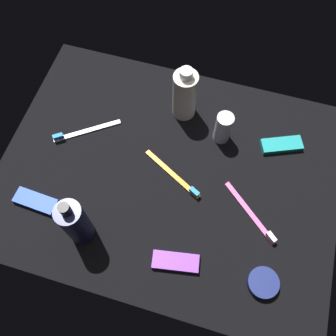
{
  "coord_description": "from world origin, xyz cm",
  "views": [
    {
      "loc": [
        -10.53,
        35.97,
        83.15
      ],
      "look_at": [
        0.0,
        0.0,
        3.0
      ],
      "focal_mm": 38.99,
      "sensor_mm": 36.0,
      "label": 1
    }
  ],
  "objects_px": {
    "snack_bar_blue": "(36,201)",
    "cream_tin_left": "(263,283)",
    "toothbrush_pink": "(253,216)",
    "snack_bar_purple": "(176,262)",
    "lotion_bottle": "(76,223)",
    "snack_bar_teal": "(282,145)",
    "toothbrush_white": "(83,131)",
    "toothbrush_orange": "(175,176)",
    "deodorant_stick": "(223,128)",
    "bodywash_bottle": "(185,95)"
  },
  "relations": [
    {
      "from": "bodywash_bottle",
      "to": "cream_tin_left",
      "type": "xyz_separation_m",
      "value": [
        -0.28,
        0.39,
        -0.07
      ]
    },
    {
      "from": "toothbrush_orange",
      "to": "snack_bar_blue",
      "type": "distance_m",
      "value": 0.34
    },
    {
      "from": "snack_bar_teal",
      "to": "cream_tin_left",
      "type": "bearing_deg",
      "value": 69.32
    },
    {
      "from": "snack_bar_blue",
      "to": "toothbrush_orange",
      "type": "bearing_deg",
      "value": -149.06
    },
    {
      "from": "deodorant_stick",
      "to": "toothbrush_orange",
      "type": "bearing_deg",
      "value": 59.93
    },
    {
      "from": "snack_bar_blue",
      "to": "bodywash_bottle",
      "type": "bearing_deg",
      "value": -124.13
    },
    {
      "from": "snack_bar_blue",
      "to": "deodorant_stick",
      "type": "bearing_deg",
      "value": -138.55
    },
    {
      "from": "snack_bar_blue",
      "to": "snack_bar_teal",
      "type": "distance_m",
      "value": 0.63
    },
    {
      "from": "deodorant_stick",
      "to": "snack_bar_teal",
      "type": "height_order",
      "value": "deodorant_stick"
    },
    {
      "from": "cream_tin_left",
      "to": "toothbrush_white",
      "type": "bearing_deg",
      "value": -25.45
    },
    {
      "from": "toothbrush_white",
      "to": "snack_bar_purple",
      "type": "height_order",
      "value": "toothbrush_white"
    },
    {
      "from": "bodywash_bottle",
      "to": "deodorant_stick",
      "type": "xyz_separation_m",
      "value": [
        -0.11,
        0.05,
        -0.03
      ]
    },
    {
      "from": "toothbrush_orange",
      "to": "toothbrush_pink",
      "type": "bearing_deg",
      "value": 167.21
    },
    {
      "from": "lotion_bottle",
      "to": "bodywash_bottle",
      "type": "xyz_separation_m",
      "value": [
        -0.14,
        -0.39,
        -0.0
      ]
    },
    {
      "from": "lotion_bottle",
      "to": "bodywash_bottle",
      "type": "height_order",
      "value": "lotion_bottle"
    },
    {
      "from": "lotion_bottle",
      "to": "toothbrush_orange",
      "type": "distance_m",
      "value": 0.27
    },
    {
      "from": "snack_bar_purple",
      "to": "cream_tin_left",
      "type": "relative_size",
      "value": 1.53
    },
    {
      "from": "toothbrush_orange",
      "to": "cream_tin_left",
      "type": "distance_m",
      "value": 0.32
    },
    {
      "from": "snack_bar_purple",
      "to": "cream_tin_left",
      "type": "height_order",
      "value": "cream_tin_left"
    },
    {
      "from": "lotion_bottle",
      "to": "snack_bar_blue",
      "type": "height_order",
      "value": "lotion_bottle"
    },
    {
      "from": "snack_bar_teal",
      "to": "snack_bar_purple",
      "type": "xyz_separation_m",
      "value": [
        0.18,
        0.36,
        0.0
      ]
    },
    {
      "from": "bodywash_bottle",
      "to": "snack_bar_teal",
      "type": "height_order",
      "value": "bodywash_bottle"
    },
    {
      "from": "toothbrush_pink",
      "to": "snack_bar_purple",
      "type": "bearing_deg",
      "value": 46.68
    },
    {
      "from": "bodywash_bottle",
      "to": "toothbrush_white",
      "type": "xyz_separation_m",
      "value": [
        0.24,
        0.14,
        -0.07
      ]
    },
    {
      "from": "snack_bar_teal",
      "to": "toothbrush_white",
      "type": "bearing_deg",
      "value": -11.12
    },
    {
      "from": "toothbrush_white",
      "to": "toothbrush_orange",
      "type": "height_order",
      "value": "same"
    },
    {
      "from": "toothbrush_orange",
      "to": "snack_bar_blue",
      "type": "bearing_deg",
      "value": 27.45
    },
    {
      "from": "bodywash_bottle",
      "to": "snack_bar_blue",
      "type": "height_order",
      "value": "bodywash_bottle"
    },
    {
      "from": "toothbrush_orange",
      "to": "snack_bar_purple",
      "type": "distance_m",
      "value": 0.21
    },
    {
      "from": "deodorant_stick",
      "to": "snack_bar_purple",
      "type": "distance_m",
      "value": 0.35
    },
    {
      "from": "toothbrush_orange",
      "to": "cream_tin_left",
      "type": "relative_size",
      "value": 2.42
    },
    {
      "from": "snack_bar_blue",
      "to": "cream_tin_left",
      "type": "distance_m",
      "value": 0.56
    },
    {
      "from": "toothbrush_white",
      "to": "snack_bar_teal",
      "type": "relative_size",
      "value": 1.48
    },
    {
      "from": "lotion_bottle",
      "to": "snack_bar_purple",
      "type": "height_order",
      "value": "lotion_bottle"
    },
    {
      "from": "snack_bar_teal",
      "to": "snack_bar_purple",
      "type": "distance_m",
      "value": 0.4
    },
    {
      "from": "snack_bar_teal",
      "to": "toothbrush_pink",
      "type": "bearing_deg",
      "value": 57.45
    },
    {
      "from": "toothbrush_white",
      "to": "toothbrush_pink",
      "type": "bearing_deg",
      "value": 167.77
    },
    {
      "from": "snack_bar_purple",
      "to": "cream_tin_left",
      "type": "bearing_deg",
      "value": 172.88
    },
    {
      "from": "toothbrush_white",
      "to": "snack_bar_blue",
      "type": "height_order",
      "value": "toothbrush_white"
    },
    {
      "from": "toothbrush_orange",
      "to": "cream_tin_left",
      "type": "bearing_deg",
      "value": 142.77
    },
    {
      "from": "toothbrush_orange",
      "to": "snack_bar_purple",
      "type": "bearing_deg",
      "value": 105.98
    },
    {
      "from": "toothbrush_pink",
      "to": "snack_bar_blue",
      "type": "relative_size",
      "value": 1.39
    },
    {
      "from": "snack_bar_blue",
      "to": "cream_tin_left",
      "type": "height_order",
      "value": "cream_tin_left"
    },
    {
      "from": "toothbrush_orange",
      "to": "snack_bar_teal",
      "type": "distance_m",
      "value": 0.29
    },
    {
      "from": "toothbrush_pink",
      "to": "toothbrush_orange",
      "type": "distance_m",
      "value": 0.21
    },
    {
      "from": "toothbrush_white",
      "to": "snack_bar_teal",
      "type": "distance_m",
      "value": 0.52
    },
    {
      "from": "toothbrush_pink",
      "to": "cream_tin_left",
      "type": "distance_m",
      "value": 0.15
    },
    {
      "from": "bodywash_bottle",
      "to": "snack_bar_purple",
      "type": "bearing_deg",
      "value": 102.69
    },
    {
      "from": "toothbrush_white",
      "to": "toothbrush_orange",
      "type": "relative_size",
      "value": 0.94
    },
    {
      "from": "bodywash_bottle",
      "to": "cream_tin_left",
      "type": "bearing_deg",
      "value": 126.29
    }
  ]
}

